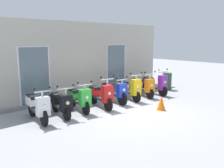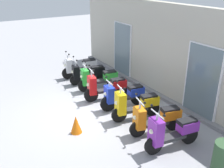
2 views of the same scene
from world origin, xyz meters
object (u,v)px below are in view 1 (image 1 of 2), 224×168
Objects in this scene: scooter_yellow at (129,88)px; traffic_cone at (161,103)px; scooter_orange at (143,86)px; scooter_blue at (114,91)px; trash_bin at (167,81)px; scooter_black at (61,103)px; scooter_white at (37,106)px; scooter_purple at (155,84)px; scooter_red at (101,95)px; scooter_green at (79,98)px.

traffic_cone is (-0.26, -1.84, -0.25)m from scooter_yellow.
scooter_orange reaches higher than traffic_cone.
scooter_yellow is (0.78, -0.10, 0.03)m from scooter_blue.
scooter_yellow reaches higher than trash_bin.
trash_bin is at bearing 1.00° from scooter_black.
scooter_white is 5.78m from scooter_purple.
scooter_red is 1.03× the size of scooter_yellow.
scooter_red is 4.63m from trash_bin.
scooter_white is 3.13× the size of traffic_cone.
scooter_white is 4.11m from scooter_yellow.
scooter_yellow is at bearing 82.08° from traffic_cone.
scooter_black is 4.96m from scooter_purple.
scooter_black is 1.74× the size of trash_bin.
scooter_blue is at bearing 11.48° from scooter_red.
scooter_yellow reaches higher than scooter_green.
scooter_orange is (3.44, -0.09, -0.00)m from scooter_green.
scooter_orange is at bearing -1.43° from scooter_green.
scooter_orange is (1.71, -0.08, 0.00)m from scooter_blue.
trash_bin is (2.06, 0.13, -0.04)m from scooter_orange.
scooter_white is at bearing 179.32° from scooter_orange.
traffic_cone is (0.53, -1.94, -0.21)m from scooter_blue.
scooter_white is 1.04× the size of scooter_yellow.
scooter_black is 2.52m from scooter_blue.
scooter_blue is at bearing 177.30° from scooter_orange.
scooter_red is 2.26m from traffic_cone.
scooter_red reaches higher than scooter_black.
scooter_red is (2.47, -0.15, -0.00)m from scooter_white.
trash_bin is at bearing 3.69° from scooter_orange.
scooter_green is at bearing 168.32° from scooter_red.
scooter_red is at bearing -177.19° from trash_bin.
scooter_blue is 0.79m from scooter_yellow.
scooter_green is at bearing 178.57° from scooter_orange.
scooter_white is at bearing 153.49° from traffic_cone.
scooter_green is at bearing 177.24° from scooter_purple.
scooter_orange is at bearing 2.11° from scooter_red.
trash_bin is (3.24, 2.00, 0.17)m from traffic_cone.
scooter_blue is 1.71m from scooter_orange.
scooter_green reaches higher than trash_bin.
scooter_blue is 2.02m from traffic_cone.
scooter_red reaches higher than scooter_blue.
scooter_orange is at bearing -176.31° from trash_bin.
scooter_black is at bearing 179.19° from scooter_yellow.
scooter_green is 1.06× the size of scooter_orange.
scooter_blue is 1.04× the size of scooter_yellow.
scooter_yellow is (1.65, 0.07, 0.03)m from scooter_red.
scooter_yellow is 1.01× the size of scooter_purple.
trash_bin is (7.09, 0.07, -0.05)m from scooter_white.
scooter_red is (1.65, -0.12, 0.04)m from scooter_black.
scooter_green is 3.13× the size of traffic_cone.
scooter_red is at bearing 179.64° from scooter_purple.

